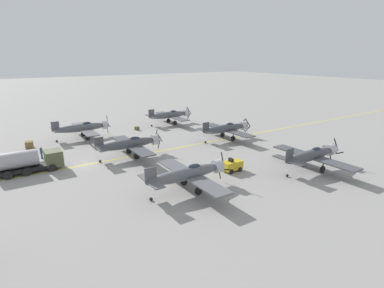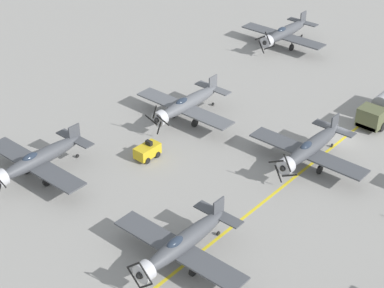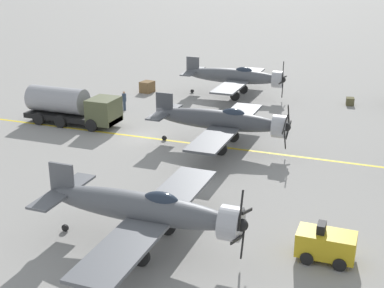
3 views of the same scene
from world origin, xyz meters
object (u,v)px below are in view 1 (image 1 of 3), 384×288
Objects in this scene: ground_crew_walking at (41,152)px; supply_crate_mid_lane at (137,128)px; airplane_mid_right at (188,174)px; supply_crate_by_tanker at (29,145)px; airplane_far_center at (226,129)px; fuel_tanker at (29,161)px; airplane_mid_left at (83,128)px; airplane_mid_center at (130,144)px; airplane_far_left at (170,115)px; airplane_far_right at (312,155)px; tow_tractor at (232,165)px.

ground_crew_walking reaches higher than supply_crate_mid_lane.
airplane_mid_right is 9.01× the size of supply_crate_by_tanker.
airplane_far_center is 9.01× the size of supply_crate_by_tanker.
airplane_mid_right is 24.20m from ground_crew_walking.
fuel_tanker is at bearing -94.25° from airplane_far_center.
supply_crate_by_tanker is at bearing -87.96° from airplane_mid_left.
airplane_mid_right is 14.62m from airplane_mid_center.
ground_crew_walking is at bearing -64.38° from supply_crate_mid_lane.
airplane_far_center and airplane_far_left have the same top height.
airplane_mid_center is (-17.95, -17.91, 0.00)m from airplane_far_right.
tow_tractor is (12.55, -9.23, -1.22)m from airplane_far_center.
tow_tractor is at bearing 17.36° from airplane_mid_left.
tow_tractor is at bearing -24.97° from airplane_far_left.
airplane_mid_left is 29.82m from tow_tractor.
airplane_far_right and airplane_mid_center have the same top height.
airplane_far_left is (-16.80, -2.16, 0.00)m from airplane_far_center.
airplane_mid_center reaches higher than ground_crew_walking.
airplane_mid_left reaches higher than airplane_far_left.
airplane_far_right is at bearing -2.59° from airplane_far_center.
airplane_mid_left is at bearing -155.90° from tow_tractor.
airplane_mid_center reaches higher than tow_tractor.
airplane_far_center is at bearing 77.96° from airplane_mid_center.
airplane_mid_left is 10.90m from supply_crate_mid_lane.
fuel_tanker is 26.10m from tow_tractor.
ground_crew_walking is (-20.91, -12.15, -1.06)m from airplane_mid_right.
supply_crate_mid_lane is (-29.86, 6.52, -1.66)m from airplane_mid_right.
supply_crate_by_tanker is at bearing -140.78° from tow_tractor.
tow_tractor is at bearing 57.92° from fuel_tanker.
tow_tractor is at bearing 105.07° from airplane_mid_right.
fuel_tanker is 3.08× the size of tow_tractor.
airplane_far_left is 33.04m from fuel_tanker.
airplane_mid_right is at bearing -76.59° from tow_tractor.
airplane_mid_left reaches higher than airplane_far_right.
airplane_far_center reaches higher than ground_crew_walking.
tow_tractor is 3.09× the size of supply_crate_mid_lane.
airplane_far_center is 1.50× the size of fuel_tanker.
airplane_far_right is 14.27× the size of supply_crate_mid_lane.
airplane_mid_center is 1.50× the size of fuel_tanker.
airplane_far_right is 25.35m from airplane_mid_center.
airplane_mid_right is 17.28m from airplane_far_right.
airplane_mid_center is at bearing 60.54° from ground_crew_walking.
airplane_far_center is 30.04m from ground_crew_walking.
tow_tractor is at bearing 23.46° from airplane_mid_center.
supply_crate_by_tanker is (-6.81, -0.98, -0.40)m from ground_crew_walking.
airplane_mid_center reaches higher than fuel_tanker.
fuel_tanker is at bearing -138.11° from airplane_far_right.
airplane_mid_left is at bearing -178.90° from airplane_mid_center.
airplane_mid_left is 4.62× the size of tow_tractor.
airplane_far_left is (-2.15, 19.23, 0.00)m from airplane_mid_left.
supply_crate_mid_lane is (1.38, -8.49, -1.66)m from airplane_far_left.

